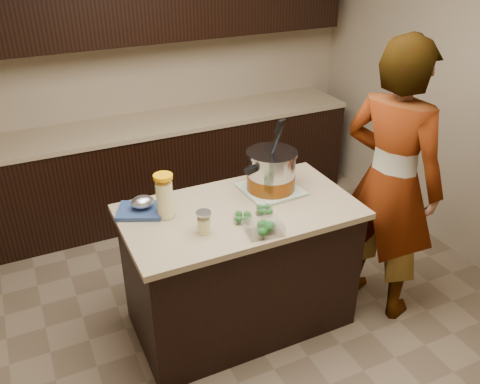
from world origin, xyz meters
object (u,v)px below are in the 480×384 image
object	(u,v)px
stock_pot	(271,173)
person	(390,183)
island	(240,267)
lemonade_pitcher	(165,198)

from	to	relation	value
stock_pot	person	distance (m)	0.78
stock_pot	island	bearing A→B (deg)	-176.17
island	lemonade_pitcher	size ratio (longest dim) A/B	5.27
island	person	distance (m)	1.13
person	island	bearing A→B (deg)	57.22
stock_pot	person	xyz separation A→B (m)	(0.70, -0.35, -0.06)
person	stock_pot	bearing A→B (deg)	43.35
island	stock_pot	world-z (taller)	stock_pot
island	person	bearing A→B (deg)	-12.79
lemonade_pitcher	person	bearing A→B (deg)	-13.27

